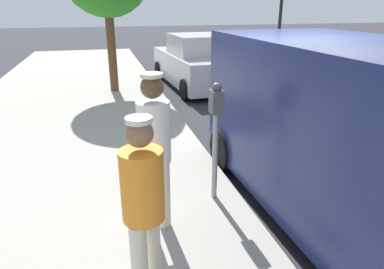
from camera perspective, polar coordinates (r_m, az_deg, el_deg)
name	(u,v)px	position (r m, az deg, el deg)	size (l,w,h in m)	color
ground_plane	(279,171)	(5.85, 14.05, -5.79)	(80.00, 80.00, 0.00)	#2D2D33
sidewalk_slab	(48,195)	(5.25, -22.37, -9.09)	(5.00, 32.00, 0.15)	#9E998E
parking_meter_near	(216,122)	(4.27, 3.90, 2.00)	(0.14, 0.18, 1.52)	gray
pedestrian_in_orange	(143,202)	(2.82, -7.96, -10.83)	(0.34, 0.34, 1.62)	beige
pedestrian_in_white	(154,146)	(3.61, -6.15, -1.83)	(0.34, 0.34, 1.77)	beige
parked_van	(379,142)	(4.22, 28.15, -1.06)	(2.27, 5.26, 2.15)	navy
parked_sedan_behind	(197,63)	(11.46, 0.80, 11.56)	(2.16, 4.50, 1.65)	#BCBCC1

